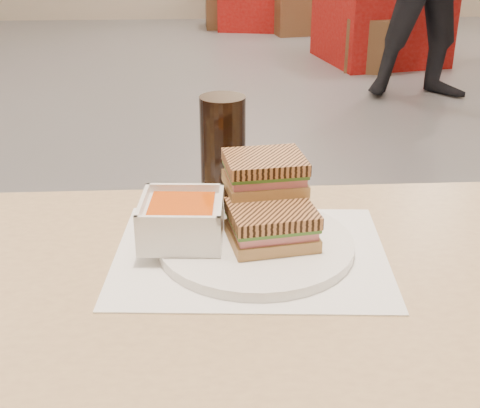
{
  "coord_description": "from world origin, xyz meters",
  "views": [
    {
      "loc": [
        -0.03,
        -2.8,
        1.19
      ],
      "look_at": [
        0.01,
        -2.0,
        0.82
      ],
      "focal_mm": 48.02,
      "sensor_mm": 36.0,
      "label": 1
    }
  ],
  "objects_px": {
    "soup_bowl": "(182,221)",
    "plate": "(256,245)",
    "bg_chair_2l": "(224,7)",
    "bg_chair_2r": "(295,9)",
    "bg_table_1": "(382,13)",
    "bg_chair_1l": "(371,44)",
    "cola_glass": "(223,144)",
    "panini_lower": "(272,225)",
    "main_table": "(341,369)"
  },
  "relations": [
    {
      "from": "bg_chair_2r",
      "to": "plate",
      "type": "bearing_deg",
      "value": -98.13
    },
    {
      "from": "main_table",
      "to": "cola_glass",
      "type": "relative_size",
      "value": 7.38
    },
    {
      "from": "cola_glass",
      "to": "bg_table_1",
      "type": "distance_m",
      "value": 4.68
    },
    {
      "from": "bg_chair_2l",
      "to": "bg_chair_2r",
      "type": "distance_m",
      "value": 0.83
    },
    {
      "from": "bg_table_1",
      "to": "bg_chair_2r",
      "type": "relative_size",
      "value": 2.11
    },
    {
      "from": "soup_bowl",
      "to": "bg_chair_2l",
      "type": "bearing_deg",
      "value": 87.86
    },
    {
      "from": "plate",
      "to": "bg_chair_2l",
      "type": "relative_size",
      "value": 0.63
    },
    {
      "from": "plate",
      "to": "bg_chair_2l",
      "type": "height_order",
      "value": "plate"
    },
    {
      "from": "cola_glass",
      "to": "bg_table_1",
      "type": "relative_size",
      "value": 0.15
    },
    {
      "from": "plate",
      "to": "bg_chair_2r",
      "type": "bearing_deg",
      "value": 81.87
    },
    {
      "from": "plate",
      "to": "bg_chair_1l",
      "type": "bearing_deg",
      "value": 73.85
    },
    {
      "from": "bg_chair_2r",
      "to": "bg_chair_1l",
      "type": "bearing_deg",
      "value": -76.68
    },
    {
      "from": "bg_chair_2l",
      "to": "bg_chair_2r",
      "type": "relative_size",
      "value": 0.86
    },
    {
      "from": "main_table",
      "to": "panini_lower",
      "type": "bearing_deg",
      "value": 125.7
    },
    {
      "from": "main_table",
      "to": "bg_chair_2l",
      "type": "bearing_deg",
      "value": 89.74
    },
    {
      "from": "plate",
      "to": "cola_glass",
      "type": "distance_m",
      "value": 0.24
    },
    {
      "from": "cola_glass",
      "to": "bg_table_1",
      "type": "bearing_deg",
      "value": 71.97
    },
    {
      "from": "panini_lower",
      "to": "cola_glass",
      "type": "distance_m",
      "value": 0.24
    },
    {
      "from": "cola_glass",
      "to": "bg_chair_2l",
      "type": "height_order",
      "value": "cola_glass"
    },
    {
      "from": "main_table",
      "to": "soup_bowl",
      "type": "distance_m",
      "value": 0.29
    },
    {
      "from": "soup_bowl",
      "to": "bg_table_1",
      "type": "relative_size",
      "value": 0.11
    },
    {
      "from": "main_table",
      "to": "plate",
      "type": "distance_m",
      "value": 0.2
    },
    {
      "from": "soup_bowl",
      "to": "panini_lower",
      "type": "xyz_separation_m",
      "value": [
        0.12,
        -0.02,
        -0.0
      ]
    },
    {
      "from": "soup_bowl",
      "to": "panini_lower",
      "type": "bearing_deg",
      "value": -7.03
    },
    {
      "from": "plate",
      "to": "panini_lower",
      "type": "distance_m",
      "value": 0.04
    },
    {
      "from": "main_table",
      "to": "bg_chair_2r",
      "type": "relative_size",
      "value": 2.38
    },
    {
      "from": "main_table",
      "to": "bg_chair_1l",
      "type": "bearing_deg",
      "value": 75.54
    },
    {
      "from": "plate",
      "to": "bg_chair_2l",
      "type": "xyz_separation_m",
      "value": [
        0.13,
        6.4,
        -0.54
      ]
    },
    {
      "from": "plate",
      "to": "bg_table_1",
      "type": "distance_m",
      "value": 4.88
    },
    {
      "from": "plate",
      "to": "soup_bowl",
      "type": "height_order",
      "value": "soup_bowl"
    },
    {
      "from": "panini_lower",
      "to": "bg_chair_2r",
      "type": "relative_size",
      "value": 0.26
    },
    {
      "from": "panini_lower",
      "to": "bg_table_1",
      "type": "height_order",
      "value": "panini_lower"
    },
    {
      "from": "bg_table_1",
      "to": "bg_chair_1l",
      "type": "xyz_separation_m",
      "value": [
        -0.15,
        -0.33,
        -0.19
      ]
    },
    {
      "from": "main_table",
      "to": "panini_lower",
      "type": "distance_m",
      "value": 0.21
    },
    {
      "from": "bg_chair_2l",
      "to": "panini_lower",
      "type": "bearing_deg",
      "value": -91.02
    },
    {
      "from": "bg_table_1",
      "to": "plate",
      "type": "bearing_deg",
      "value": -106.78
    },
    {
      "from": "bg_table_1",
      "to": "bg_chair_2l",
      "type": "xyz_separation_m",
      "value": [
        -1.27,
        1.74,
        -0.18
      ]
    },
    {
      "from": "main_table",
      "to": "bg_chair_2r",
      "type": "bearing_deg",
      "value": 83.0
    },
    {
      "from": "soup_bowl",
      "to": "bg_chair_2r",
      "type": "xyz_separation_m",
      "value": [
        0.96,
        5.98,
        -0.55
      ]
    },
    {
      "from": "panini_lower",
      "to": "bg_table_1",
      "type": "relative_size",
      "value": 0.12
    },
    {
      "from": "soup_bowl",
      "to": "plate",
      "type": "bearing_deg",
      "value": -5.48
    },
    {
      "from": "bg_table_1",
      "to": "cola_glass",
      "type": "bearing_deg",
      "value": -108.03
    },
    {
      "from": "bg_table_1",
      "to": "bg_chair_2r",
      "type": "distance_m",
      "value": 1.45
    },
    {
      "from": "cola_glass",
      "to": "plate",
      "type": "bearing_deg",
      "value": -79.78
    },
    {
      "from": "main_table",
      "to": "panini_lower",
      "type": "height_order",
      "value": "panini_lower"
    },
    {
      "from": "bg_chair_1l",
      "to": "bg_table_1",
      "type": "bearing_deg",
      "value": 65.43
    },
    {
      "from": "cola_glass",
      "to": "bg_chair_2r",
      "type": "bearing_deg",
      "value": 81.18
    },
    {
      "from": "cola_glass",
      "to": "bg_chair_1l",
      "type": "bearing_deg",
      "value": 72.53
    },
    {
      "from": "main_table",
      "to": "bg_table_1",
      "type": "bearing_deg",
      "value": 74.8
    },
    {
      "from": "plate",
      "to": "bg_chair_2l",
      "type": "distance_m",
      "value": 6.42
    }
  ]
}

